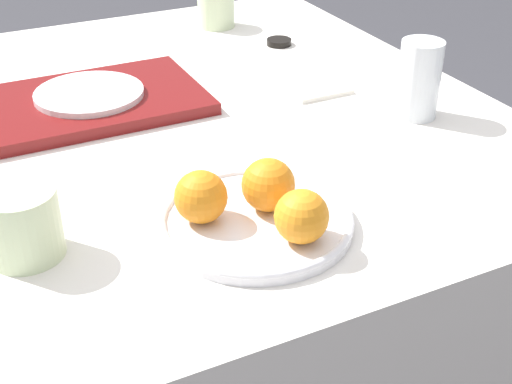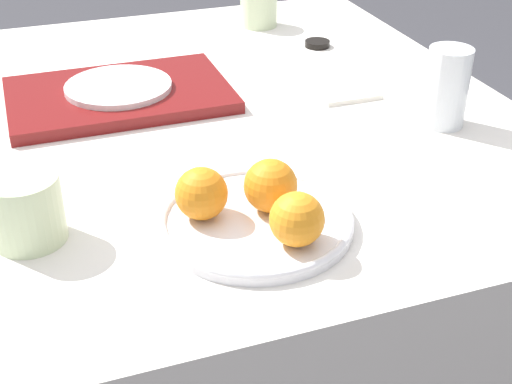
{
  "view_description": "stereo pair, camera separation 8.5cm",
  "coord_description": "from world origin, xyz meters",
  "px_view_note": "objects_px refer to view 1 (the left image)",
  "views": [
    {
      "loc": [
        -0.3,
        -1.01,
        1.23
      ],
      "look_at": [
        0.02,
        -0.35,
        0.79
      ],
      "focal_mm": 50.0,
      "sensor_mm": 36.0,
      "label": 1
    },
    {
      "loc": [
        -0.22,
        -1.04,
        1.23
      ],
      "look_at": [
        0.02,
        -0.35,
        0.79
      ],
      "focal_mm": 50.0,
      "sensor_mm": 36.0,
      "label": 2
    }
  ],
  "objects_px": {
    "water_glass": "(419,79)",
    "serving_tray": "(90,102)",
    "orange_2": "(302,216)",
    "cup_0": "(216,9)",
    "cup_2": "(22,224)",
    "napkin": "(309,83)",
    "fruit_platter": "(256,221)",
    "orange_1": "(201,197)",
    "orange_0": "(268,185)",
    "side_plate": "(89,94)",
    "soy_dish": "(279,42)"
  },
  "relations": [
    {
      "from": "side_plate",
      "to": "napkin",
      "type": "distance_m",
      "value": 0.38
    },
    {
      "from": "fruit_platter",
      "to": "orange_1",
      "type": "bearing_deg",
      "value": 155.89
    },
    {
      "from": "side_plate",
      "to": "cup_2",
      "type": "xyz_separation_m",
      "value": [
        -0.17,
        -0.38,
        0.02
      ]
    },
    {
      "from": "orange_2",
      "to": "cup_0",
      "type": "relative_size",
      "value": 0.81
    },
    {
      "from": "orange_2",
      "to": "serving_tray",
      "type": "relative_size",
      "value": 0.18
    },
    {
      "from": "orange_1",
      "to": "serving_tray",
      "type": "height_order",
      "value": "orange_1"
    },
    {
      "from": "orange_0",
      "to": "water_glass",
      "type": "bearing_deg",
      "value": 24.94
    },
    {
      "from": "fruit_platter",
      "to": "soy_dish",
      "type": "xyz_separation_m",
      "value": [
        0.34,
        0.58,
        -0.0
      ]
    },
    {
      "from": "side_plate",
      "to": "napkin",
      "type": "xyz_separation_m",
      "value": [
        0.37,
        -0.08,
        -0.02
      ]
    },
    {
      "from": "water_glass",
      "to": "soy_dish",
      "type": "xyz_separation_m",
      "value": [
        -0.04,
        0.4,
        -0.06
      ]
    },
    {
      "from": "water_glass",
      "to": "serving_tray",
      "type": "height_order",
      "value": "water_glass"
    },
    {
      "from": "water_glass",
      "to": "soy_dish",
      "type": "distance_m",
      "value": 0.4
    },
    {
      "from": "orange_0",
      "to": "orange_2",
      "type": "distance_m",
      "value": 0.08
    },
    {
      "from": "soy_dish",
      "to": "napkin",
      "type": "bearing_deg",
      "value": -103.78
    },
    {
      "from": "orange_2",
      "to": "napkin",
      "type": "xyz_separation_m",
      "value": [
        0.26,
        0.43,
        -0.04
      ]
    },
    {
      "from": "cup_0",
      "to": "cup_2",
      "type": "relative_size",
      "value": 0.9
    },
    {
      "from": "water_glass",
      "to": "serving_tray",
      "type": "relative_size",
      "value": 0.34
    },
    {
      "from": "cup_0",
      "to": "water_glass",
      "type": "bearing_deg",
      "value": -79.37
    },
    {
      "from": "orange_0",
      "to": "side_plate",
      "type": "xyz_separation_m",
      "value": [
        -0.11,
        0.43,
        -0.02
      ]
    },
    {
      "from": "orange_0",
      "to": "cup_2",
      "type": "relative_size",
      "value": 0.76
    },
    {
      "from": "orange_2",
      "to": "fruit_platter",
      "type": "bearing_deg",
      "value": 113.07
    },
    {
      "from": "serving_tray",
      "to": "soy_dish",
      "type": "bearing_deg",
      "value": 17.68
    },
    {
      "from": "orange_2",
      "to": "side_plate",
      "type": "distance_m",
      "value": 0.52
    },
    {
      "from": "serving_tray",
      "to": "cup_2",
      "type": "bearing_deg",
      "value": -114.85
    },
    {
      "from": "soy_dish",
      "to": "cup_0",
      "type": "bearing_deg",
      "value": 111.67
    },
    {
      "from": "orange_1",
      "to": "side_plate",
      "type": "xyz_separation_m",
      "value": [
        -0.03,
        0.41,
        -0.02
      ]
    },
    {
      "from": "cup_2",
      "to": "soy_dish",
      "type": "bearing_deg",
      "value": 40.47
    },
    {
      "from": "orange_2",
      "to": "serving_tray",
      "type": "bearing_deg",
      "value": 103.01
    },
    {
      "from": "napkin",
      "to": "cup_2",
      "type": "bearing_deg",
      "value": -151.35
    },
    {
      "from": "cup_2",
      "to": "napkin",
      "type": "bearing_deg",
      "value": 28.65
    },
    {
      "from": "soy_dish",
      "to": "cup_2",
      "type": "bearing_deg",
      "value": -139.53
    },
    {
      "from": "serving_tray",
      "to": "cup_0",
      "type": "relative_size",
      "value": 4.63
    },
    {
      "from": "water_glass",
      "to": "cup_2",
      "type": "height_order",
      "value": "water_glass"
    },
    {
      "from": "fruit_platter",
      "to": "orange_1",
      "type": "height_order",
      "value": "orange_1"
    },
    {
      "from": "fruit_platter",
      "to": "serving_tray",
      "type": "distance_m",
      "value": 0.45
    },
    {
      "from": "napkin",
      "to": "orange_1",
      "type": "bearing_deg",
      "value": -135.55
    },
    {
      "from": "fruit_platter",
      "to": "side_plate",
      "type": "relative_size",
      "value": 1.35
    },
    {
      "from": "serving_tray",
      "to": "soy_dish",
      "type": "relative_size",
      "value": 7.31
    },
    {
      "from": "orange_0",
      "to": "cup_0",
      "type": "relative_size",
      "value": 0.85
    },
    {
      "from": "fruit_platter",
      "to": "cup_0",
      "type": "xyz_separation_m",
      "value": [
        0.27,
        0.74,
        0.03
      ]
    },
    {
      "from": "orange_2",
      "to": "soy_dish",
      "type": "relative_size",
      "value": 1.28
    },
    {
      "from": "cup_2",
      "to": "water_glass",
      "type": "bearing_deg",
      "value": 10.01
    },
    {
      "from": "fruit_platter",
      "to": "napkin",
      "type": "bearing_deg",
      "value": 52.13
    },
    {
      "from": "serving_tray",
      "to": "orange_0",
      "type": "bearing_deg",
      "value": -75.03
    },
    {
      "from": "orange_0",
      "to": "water_glass",
      "type": "height_order",
      "value": "water_glass"
    },
    {
      "from": "orange_2",
      "to": "cup_2",
      "type": "height_order",
      "value": "cup_2"
    },
    {
      "from": "side_plate",
      "to": "cup_0",
      "type": "xyz_separation_m",
      "value": [
        0.36,
        0.3,
        0.01
      ]
    },
    {
      "from": "fruit_platter",
      "to": "soy_dish",
      "type": "height_order",
      "value": "fruit_platter"
    },
    {
      "from": "water_glass",
      "to": "serving_tray",
      "type": "distance_m",
      "value": 0.54
    },
    {
      "from": "cup_0",
      "to": "cup_2",
      "type": "height_order",
      "value": "cup_2"
    }
  ]
}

